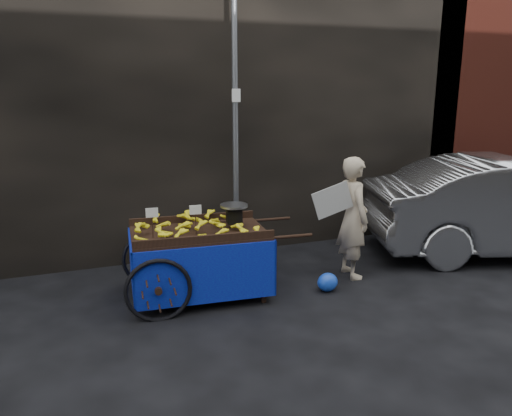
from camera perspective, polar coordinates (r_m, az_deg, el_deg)
name	(u,v)px	position (r m, az deg, el deg)	size (l,w,h in m)	color
ground	(247,293)	(6.35, -1.06, -9.73)	(80.00, 80.00, 0.00)	black
building_wall	(215,87)	(8.41, -4.67, 13.57)	(13.50, 2.00, 5.00)	black
street_pole	(235,124)	(7.16, -2.38, 9.59)	(0.12, 0.10, 4.00)	slate
banana_cart	(195,238)	(6.06, -7.01, -3.47)	(2.30, 1.23, 1.21)	black
vendor	(353,217)	(6.78, 11.01, -1.06)	(0.87, 0.62, 1.64)	#C5B192
plastic_bag	(328,282)	(6.43, 8.18, -8.39)	(0.27, 0.21, 0.24)	blue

